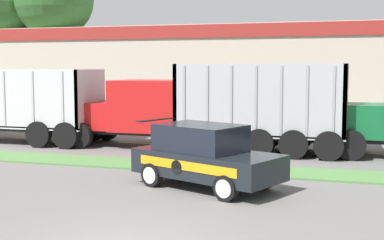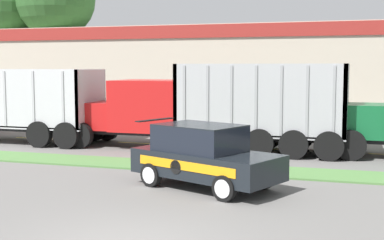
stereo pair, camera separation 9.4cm
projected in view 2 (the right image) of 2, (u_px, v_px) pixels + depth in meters
grass_verge at (223, 169)px, 17.73m from camera, size 120.00×1.82×0.06m
centre_line_2 at (38, 138)px, 25.44m from camera, size 2.40×0.14×0.01m
centre_line_3 at (143, 143)px, 23.85m from camera, size 2.40×0.14×0.01m
centre_line_4 at (263, 149)px, 22.25m from camera, size 2.40×0.14×0.01m
dump_truck_trail at (179, 111)px, 22.27m from camera, size 12.01×2.85×3.52m
rally_car at (204, 156)px, 15.06m from camera, size 4.62×3.38×1.82m
store_building_backdrop at (216, 72)px, 38.94m from camera, size 36.65×12.10×6.03m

